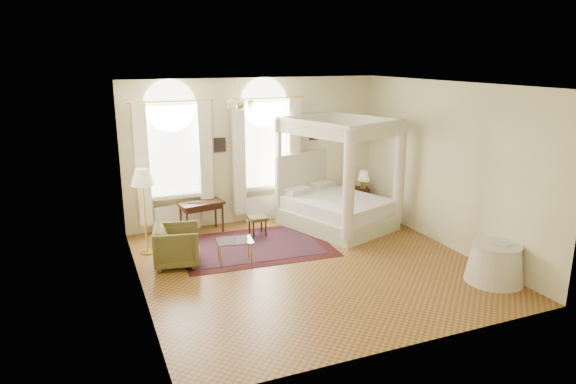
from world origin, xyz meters
name	(u,v)px	position (x,y,z in m)	size (l,w,h in m)	color
ground	(309,265)	(0.00, 0.00, 0.00)	(6.00, 6.00, 0.00)	olive
room_walls	(311,161)	(0.00, 0.00, 1.98)	(6.00, 6.00, 6.00)	beige
window_left	(174,165)	(-1.90, 2.87, 1.49)	(1.62, 0.27, 3.29)	silver
window_right	(266,158)	(0.20, 2.87, 1.49)	(1.62, 0.27, 3.29)	silver
chandelier	(240,104)	(-0.90, 1.20, 2.91)	(0.51, 0.45, 0.50)	#B4983C
wall_pictures	(260,140)	(0.09, 2.97, 1.89)	(2.54, 0.03, 0.39)	black
canopy_bed	(338,203)	(1.51, 1.78, 0.56)	(2.49, 2.75, 2.47)	beige
nightstand	(360,199)	(2.63, 2.70, 0.29)	(0.41, 0.37, 0.58)	#32170D
nightstand_lamp	(364,177)	(2.67, 2.63, 0.88)	(0.30, 0.30, 0.44)	#B4983C
writing_desk	(201,207)	(-1.42, 2.54, 0.60)	(1.00, 0.64, 0.70)	#32170D
laptop	(195,202)	(-1.55, 2.57, 0.71)	(0.30, 0.19, 0.02)	black
stool	(257,220)	(-0.35, 1.92, 0.35)	(0.37, 0.37, 0.42)	#4B3D20
armchair	(177,246)	(-2.26, 0.95, 0.37)	(0.80, 0.82, 0.75)	#4B4520
coffee_table	(235,242)	(-1.25, 0.63, 0.41)	(0.73, 0.56, 0.45)	silver
floor_lamp	(142,182)	(-2.70, 1.79, 1.45)	(0.44, 0.44, 1.70)	#B4983C
oriental_rug	(255,246)	(-0.62, 1.30, 0.01)	(3.12, 2.33, 0.01)	#3F0F0F
side_table	(495,263)	(2.66, -1.84, 0.33)	(0.99, 0.99, 0.67)	silver
book	(498,245)	(2.60, -1.91, 0.69)	(0.21, 0.28, 0.03)	black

